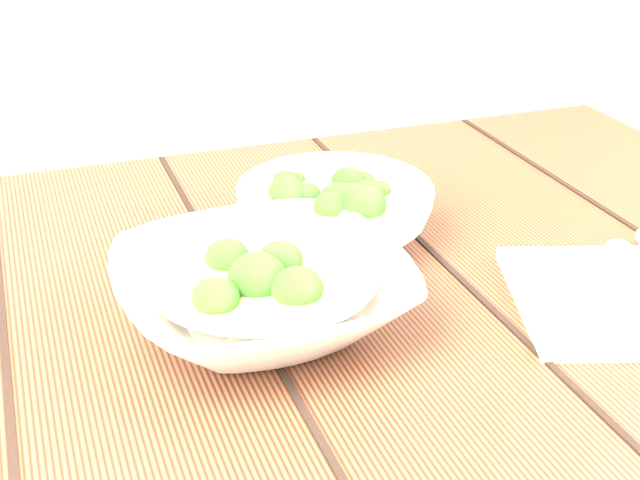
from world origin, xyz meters
TOP-DOWN VIEW (x-y plane):
  - table at (0.00, 0.00)m, footprint 1.20×0.80m
  - soup_bowl_front at (-0.01, -0.02)m, footprint 0.25×0.25m
  - soup_bowl_back at (0.10, 0.10)m, footprint 0.25×0.25m
  - trivet at (0.08, 0.04)m, footprint 0.12×0.12m
  - spoon_left at (0.32, -0.06)m, footprint 0.11×0.16m

SIDE VIEW (x-z plane):
  - table at x=0.00m, z-range 0.26..1.01m
  - trivet at x=0.08m, z-range 0.75..0.77m
  - spoon_left at x=0.32m, z-range 0.76..0.77m
  - soup_bowl_front at x=-0.01m, z-range 0.75..0.82m
  - soup_bowl_back at x=0.10m, z-range 0.75..0.82m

